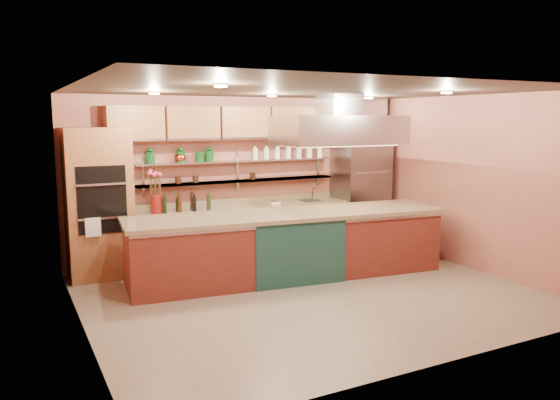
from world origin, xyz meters
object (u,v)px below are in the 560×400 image
refrigerator (360,191)px  kitchen_scale (275,202)px  copper_kettle (180,158)px  flower_vase (156,204)px  green_canister (200,157)px  island (288,245)px

refrigerator → kitchen_scale: size_ratio=12.60×
kitchen_scale → copper_kettle: size_ratio=0.84×
refrigerator → kitchen_scale: (-1.83, 0.01, -0.07)m
flower_vase → green_canister: 1.11m
refrigerator → copper_kettle: size_ratio=10.58×
copper_kettle → green_canister: (0.34, 0.00, 0.00)m
refrigerator → green_canister: 3.21m
refrigerator → island: size_ratio=0.43×
island → flower_vase: size_ratio=15.84×
copper_kettle → island: bearing=-50.4°
island → flower_vase: bearing=149.7°
refrigerator → copper_kettle: bearing=176.2°
green_canister → refrigerator: bearing=-4.2°
flower_vase → copper_kettle: bearing=24.8°
island → refrigerator: bearing=35.8°
island → kitchen_scale: 1.41m
copper_kettle → flower_vase: bearing=-155.2°
flower_vase → copper_kettle: (0.48, 0.22, 0.71)m
flower_vase → kitchen_scale: size_ratio=1.83×
kitchen_scale → copper_kettle: bearing=178.8°
island → green_canister: bearing=127.1°
refrigerator → green_canister: size_ratio=12.62×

